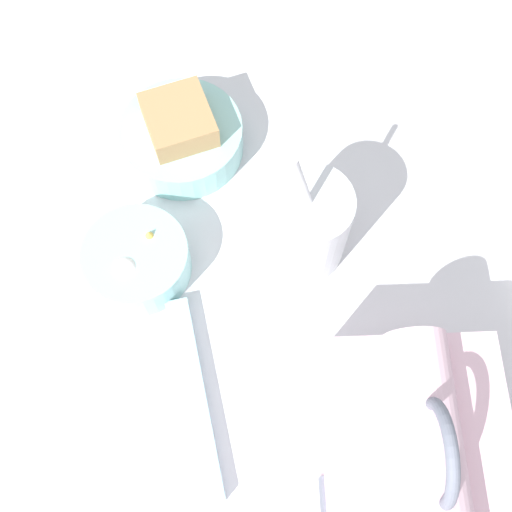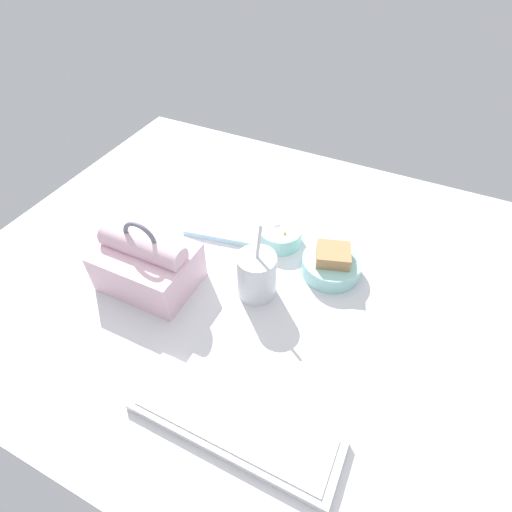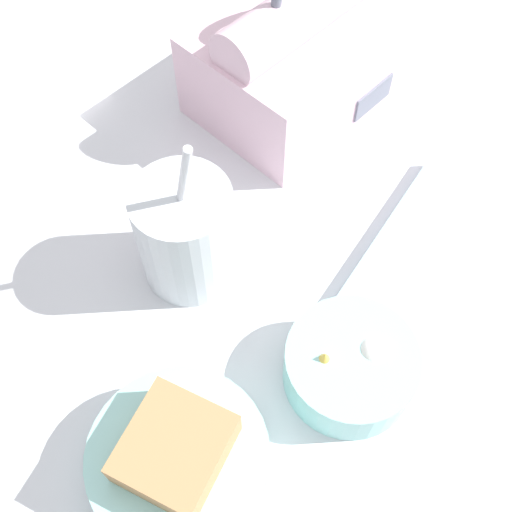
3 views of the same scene
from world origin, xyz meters
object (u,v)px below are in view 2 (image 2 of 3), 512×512
at_px(lunch_bag, 147,263).
at_px(chopstick_case, 221,237).
at_px(keyboard, 234,423).
at_px(bento_bowl_sandwich, 331,264).
at_px(bento_bowl_snacks, 280,235).
at_px(soup_cup, 258,275).

xyz_separation_m(lunch_bag, chopstick_case, (-0.07, -0.20, -0.05)).
bearing_deg(keyboard, bento_bowl_sandwich, -94.88).
relative_size(keyboard, bento_bowl_snacks, 3.42).
distance_m(soup_cup, bento_bowl_snacks, 0.18).
height_order(bento_bowl_sandwich, chopstick_case, bento_bowl_sandwich).
bearing_deg(soup_cup, chopstick_case, -36.26).
relative_size(bento_bowl_snacks, chopstick_case, 0.55).
height_order(soup_cup, bento_bowl_snacks, soup_cup).
bearing_deg(bento_bowl_sandwich, soup_cup, 45.31).
height_order(bento_bowl_sandwich, bento_bowl_snacks, bento_bowl_sandwich).
distance_m(keyboard, lunch_bag, 0.39).
distance_m(keyboard, chopstick_case, 0.48).
xyz_separation_m(keyboard, soup_cup, (0.09, -0.29, 0.05)).
bearing_deg(soup_cup, bento_bowl_snacks, -83.55).
bearing_deg(keyboard, bento_bowl_snacks, -76.32).
distance_m(lunch_bag, bento_bowl_sandwich, 0.42).
bearing_deg(lunch_bag, keyboard, 147.15).
xyz_separation_m(lunch_bag, bento_bowl_snacks, (-0.21, -0.25, -0.04)).
bearing_deg(bento_bowl_sandwich, lunch_bag, 29.84).
relative_size(lunch_bag, bento_bowl_sandwich, 1.50).
height_order(lunch_bag, bento_bowl_sandwich, lunch_bag).
xyz_separation_m(bento_bowl_sandwich, chopstick_case, (0.29, 0.01, -0.02)).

